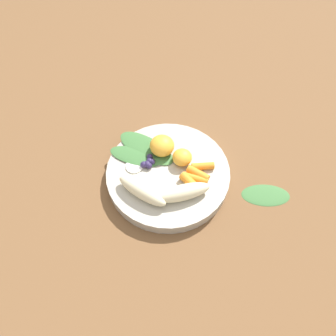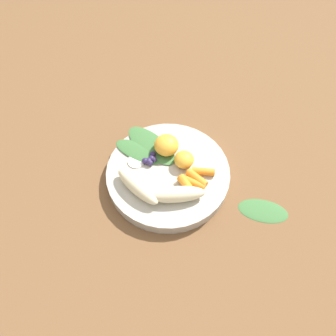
# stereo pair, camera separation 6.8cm
# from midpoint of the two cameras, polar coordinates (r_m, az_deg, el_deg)

# --- Properties ---
(ground_plane) EXTENTS (2.40, 2.40, 0.00)m
(ground_plane) POSITION_cam_midpoint_polar(r_m,az_deg,el_deg) (0.72, -2.73, -1.88)
(ground_plane) COLOR brown
(bowl) EXTENTS (0.26, 0.26, 0.03)m
(bowl) POSITION_cam_midpoint_polar(r_m,az_deg,el_deg) (0.70, -2.77, -1.29)
(bowl) COLOR #B2AD9E
(bowl) RESTS_ON ground_plane
(banana_peeled_left) EXTENTS (0.05, 0.12, 0.03)m
(banana_peeled_left) POSITION_cam_midpoint_polar(r_m,az_deg,el_deg) (0.65, -0.57, -4.59)
(banana_peeled_left) COLOR beige
(banana_peeled_left) RESTS_ON bowl
(banana_peeled_right) EXTENTS (0.11, 0.09, 0.03)m
(banana_peeled_right) POSITION_cam_midpoint_polar(r_m,az_deg,el_deg) (0.65, -7.50, -4.16)
(banana_peeled_right) COLOR beige
(banana_peeled_right) RESTS_ON bowl
(orange_segment_near) EXTENTS (0.05, 0.05, 0.04)m
(orange_segment_near) POSITION_cam_midpoint_polar(r_m,az_deg,el_deg) (0.71, -3.81, 3.69)
(orange_segment_near) COLOR #F4A833
(orange_segment_near) RESTS_ON bowl
(orange_segment_far) EXTENTS (0.04, 0.04, 0.03)m
(orange_segment_far) POSITION_cam_midpoint_polar(r_m,az_deg,el_deg) (0.69, -0.32, 1.66)
(orange_segment_far) COLOR #F4A833
(orange_segment_far) RESTS_ON bowl
(carrot_front) EXTENTS (0.05, 0.03, 0.02)m
(carrot_front) POSITION_cam_midpoint_polar(r_m,az_deg,el_deg) (0.67, 1.05, -2.84)
(carrot_front) COLOR orange
(carrot_front) RESTS_ON bowl
(carrot_mid_left) EXTENTS (0.04, 0.04, 0.01)m
(carrot_mid_left) POSITION_cam_midpoint_polar(r_m,az_deg,el_deg) (0.67, 2.11, -2.10)
(carrot_mid_left) COLOR orange
(carrot_mid_left) RESTS_ON bowl
(carrot_mid_right) EXTENTS (0.05, 0.04, 0.02)m
(carrot_mid_right) POSITION_cam_midpoint_polar(r_m,az_deg,el_deg) (0.68, 2.39, -1.20)
(carrot_mid_right) COLOR orange
(carrot_mid_right) RESTS_ON bowl
(carrot_rear) EXTENTS (0.03, 0.05, 0.02)m
(carrot_rear) POSITION_cam_midpoint_polar(r_m,az_deg,el_deg) (0.69, 3.29, 0.10)
(carrot_rear) COLOR orange
(carrot_rear) RESTS_ON bowl
(blueberry_pile) EXTENTS (0.03, 0.03, 0.01)m
(blueberry_pile) POSITION_cam_midpoint_polar(r_m,az_deg,el_deg) (0.70, -6.24, 0.71)
(blueberry_pile) COLOR #2D234C
(blueberry_pile) RESTS_ON bowl
(coconut_shred_patch) EXTENTS (0.04, 0.04, 0.00)m
(coconut_shred_patch) POSITION_cam_midpoint_polar(r_m,az_deg,el_deg) (0.70, -8.65, 0.13)
(coconut_shred_patch) COLOR white
(coconut_shred_patch) RESTS_ON bowl
(kale_leaf_left) EXTENTS (0.15, 0.12, 0.01)m
(kale_leaf_left) POSITION_cam_midpoint_polar(r_m,az_deg,el_deg) (0.73, -6.51, 3.29)
(kale_leaf_left) COLOR #3D7038
(kale_leaf_left) RESTS_ON bowl
(kale_leaf_right) EXTENTS (0.11, 0.12, 0.01)m
(kale_leaf_right) POSITION_cam_midpoint_polar(r_m,az_deg,el_deg) (0.72, -8.47, 1.84)
(kale_leaf_right) COLOR #3D7038
(kale_leaf_right) RESTS_ON bowl
(kale_leaf_stray) EXTENTS (0.09, 0.12, 0.01)m
(kale_leaf_stray) POSITION_cam_midpoint_polar(r_m,az_deg,el_deg) (0.71, 14.05, -4.76)
(kale_leaf_stray) COLOR #3D7038
(kale_leaf_stray) RESTS_ON ground_plane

